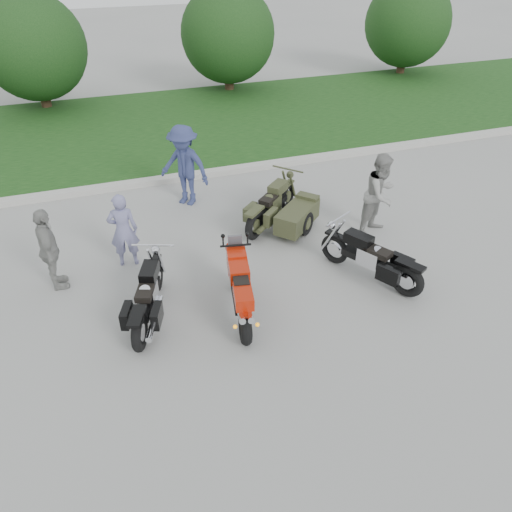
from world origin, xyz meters
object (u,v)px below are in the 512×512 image
object	(u,v)px
cruiser_right	(374,261)
cruiser_sidecar	(286,213)
person_grey	(380,194)
person_stripe	(123,230)
person_denim	(184,166)
person_back	(49,250)
sportbike_red	(240,289)
cruiser_left	(148,300)

from	to	relation	value
cruiser_right	cruiser_sidecar	world-z (taller)	cruiser_sidecar
cruiser_right	person_grey	xyz separation A→B (m)	(1.02, 1.60, 0.47)
cruiser_right	person_stripe	xyz separation A→B (m)	(-4.39, 2.12, 0.34)
person_grey	person_denim	xyz separation A→B (m)	(-3.70, 2.71, 0.07)
cruiser_sidecar	person_back	world-z (taller)	person_back
sportbike_red	person_denim	size ratio (longest dim) A/B	1.03
sportbike_red	cruiser_left	xyz separation A→B (m)	(-1.53, 0.41, -0.14)
person_stripe	sportbike_red	bearing A→B (deg)	133.70
cruiser_left	person_stripe	world-z (taller)	person_stripe
person_back	cruiser_right	bearing A→B (deg)	-112.51
cruiser_sidecar	person_stripe	distance (m)	3.56
person_denim	person_back	size ratio (longest dim) A/B	1.20
sportbike_red	person_grey	world-z (taller)	person_grey
person_back	person_grey	bearing A→B (deg)	-96.84
person_stripe	person_back	size ratio (longest dim) A/B	0.95
sportbike_red	person_grey	distance (m)	4.15
cruiser_left	cruiser_right	bearing A→B (deg)	16.85
cruiser_left	person_denim	bearing A→B (deg)	88.97
person_denim	person_grey	bearing A→B (deg)	6.94
person_grey	person_back	distance (m)	6.77
sportbike_red	person_stripe	world-z (taller)	person_stripe
cruiser_right	person_back	distance (m)	6.03
cruiser_left	cruiser_right	distance (m)	4.26
cruiser_right	cruiser_left	bearing A→B (deg)	148.40
person_denim	person_back	world-z (taller)	person_denim
person_stripe	cruiser_left	bearing A→B (deg)	101.64
person_stripe	person_back	xyz separation A→B (m)	(-1.36, -0.34, 0.04)
person_stripe	person_denim	xyz separation A→B (m)	(1.71, 2.19, 0.20)
person_stripe	cruiser_right	bearing A→B (deg)	161.74
sportbike_red	person_back	size ratio (longest dim) A/B	1.24
person_grey	person_back	world-z (taller)	person_grey
cruiser_sidecar	person_back	bearing A→B (deg)	-125.09
cruiser_sidecar	person_denim	xyz separation A→B (m)	(-1.82, 1.96, 0.58)
person_denim	sportbike_red	bearing A→B (deg)	-47.31
cruiser_right	person_grey	world-z (taller)	person_grey
person_stripe	person_denim	bearing A→B (deg)	-120.45
sportbike_red	person_back	bearing A→B (deg)	158.77
person_grey	person_back	xyz separation A→B (m)	(-6.77, 0.17, -0.09)
cruiser_right	person_stripe	distance (m)	4.89
cruiser_left	person_denim	world-z (taller)	person_denim
sportbike_red	person_denim	distance (m)	4.49
cruiser_left	person_back	world-z (taller)	person_back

